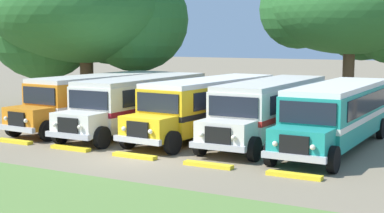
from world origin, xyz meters
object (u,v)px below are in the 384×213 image
object	(u,v)px
parked_bus_slot_2	(209,104)
broad_shade_tree	(354,11)
parked_bus_slot_1	(141,101)
parked_bus_slot_3	(271,107)
secondary_tree	(89,16)
parked_bus_slot_0	(99,98)
parked_bus_slot_4	(338,112)

from	to	relation	value
parked_bus_slot_2	broad_shade_tree	xyz separation A→B (m)	(3.89, 13.02, 5.00)
broad_shade_tree	parked_bus_slot_1	bearing A→B (deg)	-119.32
parked_bus_slot_3	secondary_tree	world-z (taller)	secondary_tree
parked_bus_slot_2	parked_bus_slot_0	bearing A→B (deg)	-84.42
secondary_tree	parked_bus_slot_0	bearing A→B (deg)	-47.21
broad_shade_tree	secondary_tree	bearing A→B (deg)	-155.56
parked_bus_slot_1	broad_shade_tree	xyz separation A→B (m)	(7.61, 13.54, 5.00)
parked_bus_slot_2	broad_shade_tree	bearing A→B (deg)	167.11
parked_bus_slot_1	parked_bus_slot_2	distance (m)	3.76
parked_bus_slot_1	secondary_tree	distance (m)	11.56
parked_bus_slot_0	parked_bus_slot_3	xyz separation A→B (m)	(9.85, 0.55, 0.00)
parked_bus_slot_2	parked_bus_slot_3	bearing A→B (deg)	99.78
parked_bus_slot_0	parked_bus_slot_4	world-z (taller)	same
secondary_tree	parked_bus_slot_3	bearing A→B (deg)	-19.33
parked_bus_slot_3	broad_shade_tree	xyz separation A→B (m)	(0.74, 12.69, 5.00)
parked_bus_slot_1	parked_bus_slot_2	world-z (taller)	same
parked_bus_slot_3	parked_bus_slot_1	bearing A→B (deg)	-83.43
parked_bus_slot_0	parked_bus_slot_2	xyz separation A→B (m)	(6.71, 0.22, 0.00)
parked_bus_slot_3	secondary_tree	xyz separation A→B (m)	(-15.34, 5.38, 4.77)
parked_bus_slot_4	parked_bus_slot_1	bearing A→B (deg)	-87.15
parked_bus_slot_1	secondary_tree	xyz separation A→B (m)	(-8.48, 6.23, 4.77)
parked_bus_slot_4	broad_shade_tree	size ratio (longest dim) A/B	0.96
parked_bus_slot_0	parked_bus_slot_1	world-z (taller)	same
parked_bus_slot_4	secondary_tree	xyz separation A→B (m)	(-18.67, 5.79, 4.77)
parked_bus_slot_0	parked_bus_slot_1	size ratio (longest dim) A/B	1.01
parked_bus_slot_3	parked_bus_slot_4	size ratio (longest dim) A/B	1.00
parked_bus_slot_2	broad_shade_tree	size ratio (longest dim) A/B	0.97
parked_bus_slot_2	parked_bus_slot_4	distance (m)	6.47
broad_shade_tree	secondary_tree	world-z (taller)	secondary_tree
parked_bus_slot_0	parked_bus_slot_4	xyz separation A→B (m)	(13.18, 0.15, 0.00)
parked_bus_slot_4	parked_bus_slot_2	bearing A→B (deg)	-90.30
parked_bus_slot_1	broad_shade_tree	distance (m)	16.32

